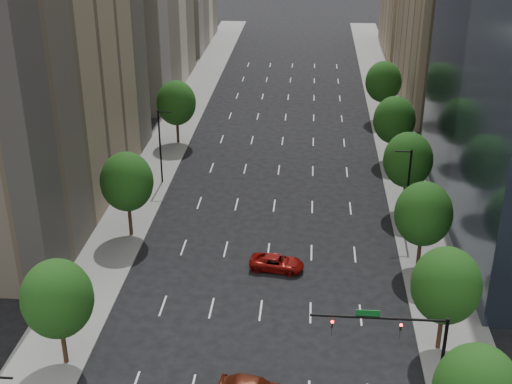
# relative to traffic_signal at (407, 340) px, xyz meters

# --- Properties ---
(sidewalk_left) EXTENTS (6.00, 200.00, 0.15)m
(sidewalk_left) POSITION_rel_traffic_signal_xyz_m (-26.03, 30.00, -5.10)
(sidewalk_left) COLOR slate
(sidewalk_left) RESTS_ON ground
(sidewalk_right) EXTENTS (6.00, 200.00, 0.15)m
(sidewalk_right) POSITION_rel_traffic_signal_xyz_m (4.97, 30.00, -5.10)
(sidewalk_right) COLOR slate
(sidewalk_right) RESTS_ON ground
(filler_left) EXTENTS (14.00, 26.00, 18.00)m
(filler_left) POSITION_rel_traffic_signal_xyz_m (-35.53, 106.00, 3.83)
(filler_left) COLOR beige
(filler_left) RESTS_ON ground
(parking_tan_right) EXTENTS (14.00, 30.00, 30.00)m
(parking_tan_right) POSITION_rel_traffic_signal_xyz_m (14.47, 70.00, 9.83)
(parking_tan_right) COLOR #8C7759
(parking_tan_right) RESTS_ON ground
(filler_right) EXTENTS (14.00, 26.00, 16.00)m
(filler_right) POSITION_rel_traffic_signal_xyz_m (14.47, 103.00, 2.83)
(filler_right) COLOR #8C7759
(filler_right) RESTS_ON ground
(tree_right_1) EXTENTS (5.20, 5.20, 8.75)m
(tree_right_1) POSITION_rel_traffic_signal_xyz_m (3.47, 6.00, 0.58)
(tree_right_1) COLOR #382316
(tree_right_1) RESTS_ON ground
(tree_right_2) EXTENTS (5.20, 5.20, 8.61)m
(tree_right_2) POSITION_rel_traffic_signal_xyz_m (3.47, 18.00, 0.43)
(tree_right_2) COLOR #382316
(tree_right_2) RESTS_ON ground
(tree_right_3) EXTENTS (5.20, 5.20, 8.89)m
(tree_right_3) POSITION_rel_traffic_signal_xyz_m (3.47, 30.00, 0.72)
(tree_right_3) COLOR #382316
(tree_right_3) RESTS_ON ground
(tree_right_4) EXTENTS (5.20, 5.20, 8.46)m
(tree_right_4) POSITION_rel_traffic_signal_xyz_m (3.47, 44.00, 0.29)
(tree_right_4) COLOR #382316
(tree_right_4) RESTS_ON ground
(tree_right_5) EXTENTS (5.20, 5.20, 8.75)m
(tree_right_5) POSITION_rel_traffic_signal_xyz_m (3.47, 60.00, 0.58)
(tree_right_5) COLOR #382316
(tree_right_5) RESTS_ON ground
(tree_left_0) EXTENTS (5.20, 5.20, 8.75)m
(tree_left_0) POSITION_rel_traffic_signal_xyz_m (-24.53, 2.00, 0.58)
(tree_left_0) COLOR #382316
(tree_left_0) RESTS_ON ground
(tree_left_1) EXTENTS (5.20, 5.20, 8.97)m
(tree_left_1) POSITION_rel_traffic_signal_xyz_m (-24.53, 22.00, 0.79)
(tree_left_1) COLOR #382316
(tree_left_1) RESTS_ON ground
(tree_left_2) EXTENTS (5.20, 5.20, 8.68)m
(tree_left_2) POSITION_rel_traffic_signal_xyz_m (-24.53, 48.00, 0.50)
(tree_left_2) COLOR #382316
(tree_left_2) RESTS_ON ground
(streetlight_rn) EXTENTS (1.70, 0.20, 9.00)m
(streetlight_rn) POSITION_rel_traffic_signal_xyz_m (2.91, 25.00, -0.33)
(streetlight_rn) COLOR black
(streetlight_rn) RESTS_ON ground
(streetlight_ln) EXTENTS (1.70, 0.20, 9.00)m
(streetlight_ln) POSITION_rel_traffic_signal_xyz_m (-23.96, 35.00, -0.33)
(streetlight_ln) COLOR black
(streetlight_ln) RESTS_ON ground
(traffic_signal) EXTENTS (9.12, 0.40, 7.38)m
(traffic_signal) POSITION_rel_traffic_signal_xyz_m (0.00, 0.00, 0.00)
(traffic_signal) COLOR black
(traffic_signal) RESTS_ON ground
(car_red_far) EXTENTS (5.24, 2.92, 1.39)m
(car_red_far) POSITION_rel_traffic_signal_xyz_m (-9.54, 16.69, -4.48)
(car_red_far) COLOR maroon
(car_red_far) RESTS_ON ground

